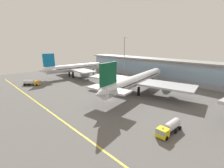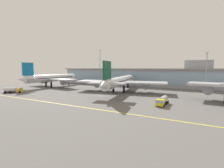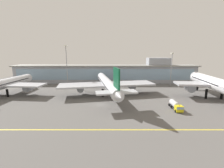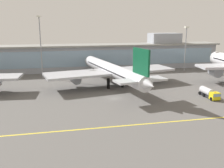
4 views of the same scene
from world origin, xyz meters
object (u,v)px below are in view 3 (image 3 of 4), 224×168
at_px(airliner_near_left, 5,84).
at_px(airliner_near_right, 107,84).
at_px(fuel_tanker_truck, 176,106).
at_px(apron_light_mast_west, 66,60).
at_px(airliner_far_right, 212,83).
at_px(apron_light_mast_centre, 171,64).

relative_size(airliner_near_left, airliner_near_right, 0.81).
bearing_deg(fuel_tanker_truck, airliner_near_right, -127.33).
height_order(airliner_near_left, apron_light_mast_west, apron_light_mast_west).
bearing_deg(apron_light_mast_west, airliner_far_right, -18.32).
distance_m(fuel_tanker_truck, apron_light_mast_centre, 47.54).
relative_size(airliner_near_left, apron_light_mast_west, 1.79).
bearing_deg(apron_light_mast_centre, airliner_far_right, -69.22).
distance_m(airliner_near_right, airliner_far_right, 51.66).
bearing_deg(airliner_near_right, airliner_far_right, -106.72).
bearing_deg(apron_light_mast_west, airliner_near_right, -37.96).
bearing_deg(airliner_far_right, airliner_near_left, 93.25).
height_order(airliner_near_right, fuel_tanker_truck, airliner_near_right).
bearing_deg(airliner_near_right, apron_light_mast_centre, -73.26).
relative_size(fuel_tanker_truck, apron_light_mast_centre, 0.42).
bearing_deg(airliner_near_left, airliner_near_right, -83.89).
height_order(airliner_near_left, airliner_near_right, airliner_near_left).
relative_size(airliner_near_left, apron_light_mast_centre, 2.16).
xyz_separation_m(apron_light_mast_west, apron_light_mast_centre, (67.84, 0.99, -2.54)).
xyz_separation_m(airliner_near_right, fuel_tanker_truck, (27.38, -21.83, -4.37)).
height_order(airliner_near_left, airliner_far_right, airliner_far_right).
distance_m(airliner_near_left, fuel_tanker_truck, 82.73).
xyz_separation_m(airliner_near_right, airliner_far_right, (51.39, -5.06, 1.38)).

